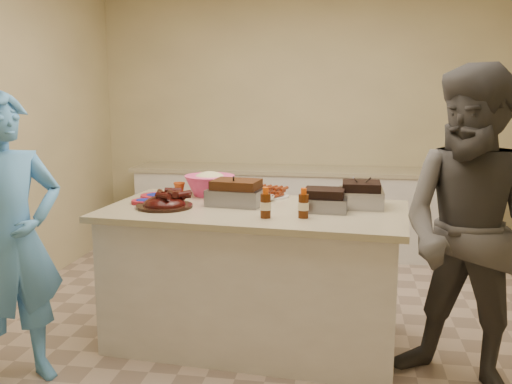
% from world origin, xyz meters
% --- Properties ---
extents(room, '(4.50, 5.00, 2.70)m').
position_xyz_m(room, '(0.00, 0.00, 0.00)').
color(room, beige).
rests_on(room, ground).
extents(back_counter, '(3.60, 0.64, 0.90)m').
position_xyz_m(back_counter, '(0.00, 2.20, 0.45)').
color(back_counter, silver).
rests_on(back_counter, ground).
extents(island, '(2.06, 1.21, 0.94)m').
position_xyz_m(island, '(-0.15, -0.05, 0.00)').
color(island, silver).
rests_on(island, ground).
extents(rib_platter, '(0.39, 0.39, 0.15)m').
position_xyz_m(rib_platter, '(-0.75, -0.12, 0.94)').
color(rib_platter, '#390B08').
rests_on(rib_platter, island).
extents(pulled_pork_tray, '(0.40, 0.32, 0.11)m').
position_xyz_m(pulled_pork_tray, '(-0.29, 0.04, 0.94)').
color(pulled_pork_tray, '#47230F').
rests_on(pulled_pork_tray, island).
extents(brisket_tray, '(0.31, 0.26, 0.09)m').
position_xyz_m(brisket_tray, '(0.31, -0.05, 0.94)').
color(brisket_tray, black).
rests_on(brisket_tray, island).
extents(roasting_pan, '(0.29, 0.29, 0.12)m').
position_xyz_m(roasting_pan, '(0.54, 0.11, 0.94)').
color(roasting_pan, gray).
rests_on(roasting_pan, island).
extents(coleslaw_bowl, '(0.40, 0.40, 0.25)m').
position_xyz_m(coleslaw_bowl, '(-0.56, 0.36, 0.94)').
color(coleslaw_bowl, '#F63E85').
rests_on(coleslaw_bowl, island).
extents(sausage_plate, '(0.36, 0.36, 0.05)m').
position_xyz_m(sausage_plate, '(-0.11, 0.36, 0.94)').
color(sausage_plate, silver).
rests_on(sausage_plate, island).
extents(mac_cheese_dish, '(0.34, 0.27, 0.08)m').
position_xyz_m(mac_cheese_dish, '(0.41, 0.19, 0.94)').
color(mac_cheese_dish, orange).
rests_on(mac_cheese_dish, island).
extents(bbq_bottle_a, '(0.07, 0.07, 0.19)m').
position_xyz_m(bbq_bottle_a, '(-0.04, -0.32, 0.94)').
color(bbq_bottle_a, '#401A05').
rests_on(bbq_bottle_a, island).
extents(bbq_bottle_b, '(0.07, 0.07, 0.19)m').
position_xyz_m(bbq_bottle_b, '(0.19, -0.29, 0.94)').
color(bbq_bottle_b, '#401A05').
rests_on(bbq_bottle_b, island).
extents(mustard_bottle, '(0.05, 0.05, 0.12)m').
position_xyz_m(mustard_bottle, '(-0.38, 0.15, 0.94)').
color(mustard_bottle, yellow).
rests_on(mustard_bottle, island).
extents(sauce_bowl, '(0.13, 0.05, 0.13)m').
position_xyz_m(sauce_bowl, '(-0.12, 0.20, 0.94)').
color(sauce_bowl, silver).
rests_on(sauce_bowl, island).
extents(plate_stack_large, '(0.26, 0.26, 0.03)m').
position_xyz_m(plate_stack_large, '(-0.90, 0.17, 0.94)').
color(plate_stack_large, maroon).
rests_on(plate_stack_large, island).
extents(plate_stack_small, '(0.18, 0.18, 0.02)m').
position_xyz_m(plate_stack_small, '(-0.93, -0.01, 0.94)').
color(plate_stack_small, maroon).
rests_on(plate_stack_small, island).
extents(plastic_cup, '(0.10, 0.09, 0.09)m').
position_xyz_m(plastic_cup, '(-0.80, 0.40, 0.94)').
color(plastic_cup, '#AC4213').
rests_on(plastic_cup, island).
extents(basket_stack, '(0.24, 0.21, 0.11)m').
position_xyz_m(basket_stack, '(-0.33, 0.30, 0.94)').
color(basket_stack, maroon).
rests_on(basket_stack, island).
extents(guest_blue, '(1.74, 1.54, 0.41)m').
position_xyz_m(guest_blue, '(-1.43, -0.83, 0.00)').
color(guest_blue, '#5197D8').
rests_on(guest_blue, ground).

